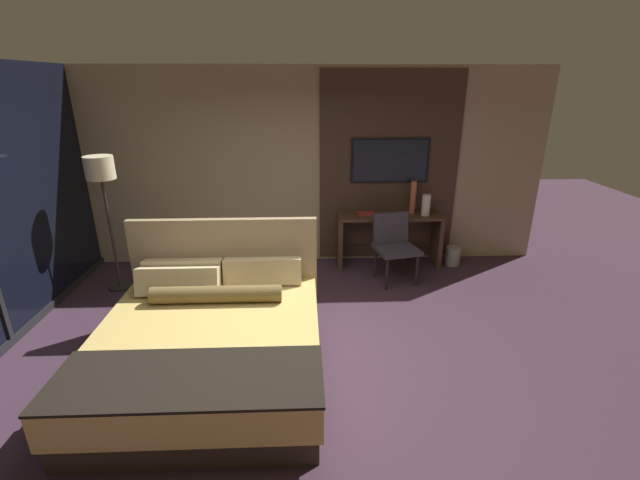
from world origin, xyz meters
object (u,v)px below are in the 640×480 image
(floor_lamp, at_px, (102,179))
(vase_tall, at_px, (413,197))
(bed, at_px, (211,341))
(tv, at_px, (390,161))
(book, at_px, (366,213))
(desk_chair, at_px, (394,241))
(waste_bin, at_px, (453,256))
(desk, at_px, (388,232))
(vase_short, at_px, (426,205))

(floor_lamp, distance_m, vase_tall, 4.11)
(bed, xyz_separation_m, tv, (2.12, 2.63, 1.20))
(bed, distance_m, book, 3.06)
(bed, height_order, vase_tall, vase_tall)
(desk_chair, xyz_separation_m, waste_bin, (1.00, 0.44, -0.41))
(vase_tall, bearing_deg, book, -176.34)
(book, height_order, waste_bin, book)
(desk, relative_size, vase_short, 4.97)
(tv, relative_size, waste_bin, 3.98)
(desk_chair, xyz_separation_m, vase_short, (0.53, 0.43, 0.38))
(vase_tall, bearing_deg, desk, -172.78)
(tv, distance_m, waste_bin, 1.71)
(desk, xyz_separation_m, vase_short, (0.50, -0.07, 0.42))
(tv, xyz_separation_m, vase_tall, (0.34, -0.14, -0.51))
(waste_bin, bearing_deg, bed, -142.49)
(vase_short, height_order, waste_bin, vase_short)
(desk_chair, bearing_deg, floor_lamp, 169.60)
(vase_short, bearing_deg, bed, -137.89)
(vase_short, xyz_separation_m, book, (-0.85, 0.07, -0.14))
(tv, xyz_separation_m, book, (-0.35, -0.18, -0.73))
(vase_short, bearing_deg, vase_tall, 145.58)
(desk, height_order, vase_short, vase_short)
(bed, distance_m, vase_tall, 3.57)
(floor_lamp, xyz_separation_m, vase_tall, (4.03, 0.69, -0.45))
(vase_short, relative_size, book, 1.26)
(desk_chair, relative_size, book, 3.82)
(book, bearing_deg, tv, 28.16)
(desk, xyz_separation_m, waste_bin, (0.98, -0.06, -0.37))
(book, bearing_deg, bed, -126.05)
(vase_short, bearing_deg, tv, 153.11)
(bed, bearing_deg, floor_lamp, 131.08)
(book, xyz_separation_m, waste_bin, (1.32, -0.06, -0.66))
(tv, xyz_separation_m, desk_chair, (-0.02, -0.68, -0.97))
(bed, bearing_deg, waste_bin, 37.51)
(bed, height_order, floor_lamp, floor_lamp)
(tv, distance_m, vase_short, 0.82)
(desk, distance_m, floor_lamp, 3.87)
(tv, bearing_deg, floor_lamp, -167.38)
(bed, height_order, book, bed)
(book, bearing_deg, desk_chair, -57.21)
(floor_lamp, distance_m, vase_short, 4.27)
(bed, bearing_deg, desk_chair, 42.79)
(bed, distance_m, vase_short, 3.59)
(bed, relative_size, waste_bin, 7.63)
(bed, bearing_deg, desk, 49.01)
(tv, distance_m, book, 0.83)
(vase_tall, bearing_deg, waste_bin, -9.45)
(tv, xyz_separation_m, waste_bin, (0.98, -0.25, -1.38))
(bed, relative_size, book, 8.93)
(bed, bearing_deg, vase_short, 42.11)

